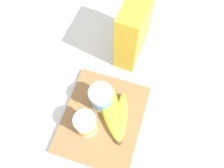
% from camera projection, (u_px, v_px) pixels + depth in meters
% --- Properties ---
extents(ground_plane, '(2.40, 2.40, 0.00)m').
position_uv_depth(ground_plane, '(103.00, 119.00, 0.77)').
color(ground_plane, silver).
extents(cutting_board, '(0.31, 0.25, 0.02)m').
position_uv_depth(cutting_board, '(103.00, 119.00, 0.76)').
color(cutting_board, olive).
rests_on(cutting_board, ground_plane).
extents(cereal_box, '(0.20, 0.09, 0.25)m').
position_uv_depth(cereal_box, '(134.00, 28.00, 0.78)').
color(cereal_box, yellow).
rests_on(cereal_box, ground_plane).
extents(yogurt_cup_front, '(0.07, 0.07, 0.09)m').
position_uv_depth(yogurt_cup_front, '(86.00, 124.00, 0.70)').
color(yogurt_cup_front, white).
rests_on(yogurt_cup_front, cutting_board).
extents(yogurt_cup_back, '(0.08, 0.08, 0.09)m').
position_uv_depth(yogurt_cup_back, '(101.00, 98.00, 0.74)').
color(yogurt_cup_back, white).
rests_on(yogurt_cup_back, cutting_board).
extents(banana_bunch, '(0.19, 0.15, 0.03)m').
position_uv_depth(banana_bunch, '(115.00, 115.00, 0.74)').
color(banana_bunch, yellow).
rests_on(banana_bunch, cutting_board).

